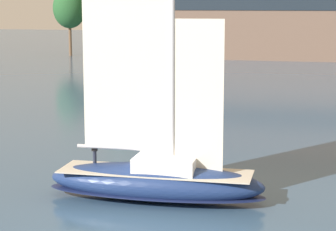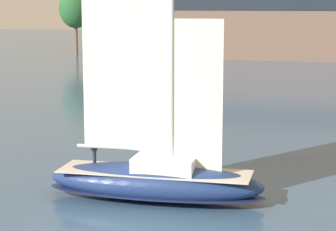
{
  "view_description": "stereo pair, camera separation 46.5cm",
  "coord_description": "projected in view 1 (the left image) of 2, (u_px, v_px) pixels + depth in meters",
  "views": [
    {
      "loc": [
        8.48,
        -33.04,
        10.61
      ],
      "look_at": [
        0.0,
        3.0,
        4.13
      ],
      "focal_mm": 70.0,
      "sensor_mm": 36.0,
      "label": 1
    },
    {
      "loc": [
        8.93,
        -32.94,
        10.61
      ],
      "look_at": [
        0.0,
        3.0,
        4.13
      ],
      "focal_mm": 70.0,
      "sensor_mm": 36.0,
      "label": 2
    }
  ],
  "objects": [
    {
      "name": "sailboat_main",
      "position": [
        156.0,
        177.0,
        35.2
      ],
      "size": [
        11.97,
        3.49,
        16.38
      ],
      "color": "navy",
      "rests_on": "ground"
    },
    {
      "name": "tree_shore_right",
      "position": [
        69.0,
        8.0,
        127.67
      ],
      "size": [
        6.44,
        6.44,
        13.25
      ],
      "color": "brown",
      "rests_on": "ground"
    },
    {
      "name": "waterfront_building",
      "position": [
        268.0,
        5.0,
        122.77
      ],
      "size": [
        42.41,
        14.58,
        19.89
      ],
      "color": "brown",
      "rests_on": "ground"
    },
    {
      "name": "sailboat_moored_mid_channel",
      "position": [
        135.0,
        77.0,
        87.44
      ],
      "size": [
        4.93,
        7.13,
        9.64
      ],
      "color": "#194C47",
      "rests_on": "ground"
    },
    {
      "name": "sailboat_moored_far_slip",
      "position": [
        119.0,
        92.0,
        72.69
      ],
      "size": [
        5.4,
        7.3,
        9.99
      ],
      "color": "navy",
      "rests_on": "ground"
    },
    {
      "name": "ground_plane",
      "position": [
        155.0,
        200.0,
        35.43
      ],
      "size": [
        400.0,
        400.0,
        0.0
      ],
      "primitive_type": "plane",
      "color": "#385675"
    }
  ]
}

